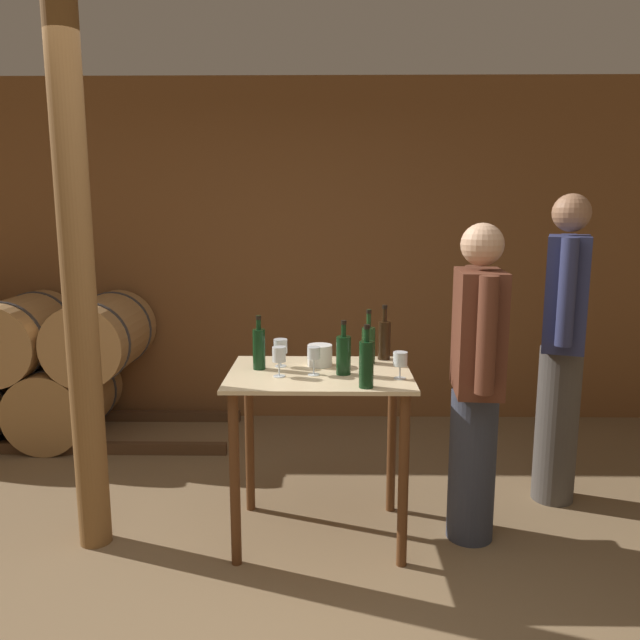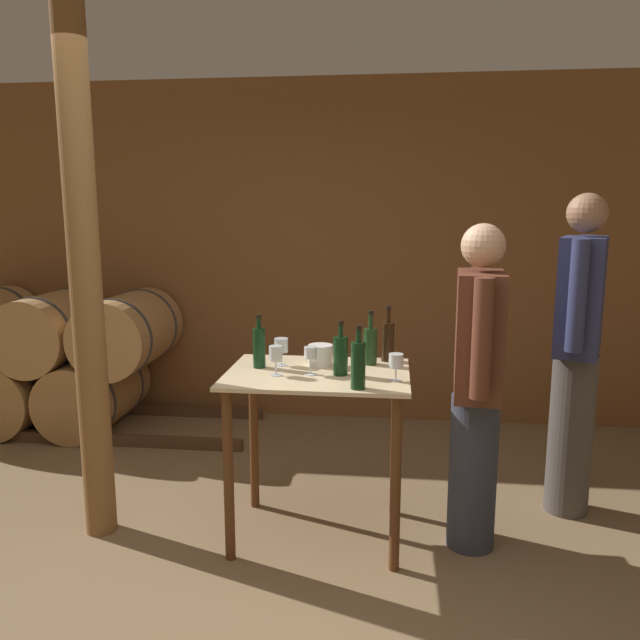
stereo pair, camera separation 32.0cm
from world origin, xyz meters
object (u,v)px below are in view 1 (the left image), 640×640
Objects in this scene: wine_bottle_left at (343,354)px; wine_bottle_right at (368,344)px; wine_glass_near_left at (281,347)px; wine_glass_far_side at (400,360)px; person_host at (476,378)px; wooden_post at (79,284)px; wine_glass_near_center at (279,355)px; ice_bucket at (320,355)px; wine_bottle_far_left at (259,348)px; wine_glass_near_right at (314,354)px; person_visitor_with_scarf at (562,343)px; wine_bottle_center at (366,363)px; wine_bottle_far_right at (384,339)px.

wine_bottle_right reaches higher than wine_bottle_left.
wine_bottle_left is 0.36m from wine_glass_near_left.
wine_glass_far_side is 0.43m from person_host.
wooden_post is 1.03m from wine_glass_near_center.
wine_glass_near_center is 0.09× the size of person_host.
wine_glass_near_center is 1.16× the size of ice_bucket.
wine_bottle_far_left is 1.97× the size of wine_glass_near_right.
person_host is at bearing -6.67° from wine_glass_near_left.
wooden_post is 2.63m from person_visitor_with_scarf.
wine_bottle_far_left is 0.62m from wine_bottle_center.
wine_bottle_left is 0.21m from ice_bucket.
wooden_post is 1.19m from wine_glass_near_right.
person_visitor_with_scarf reaches higher than wine_bottle_far_right.
wine_bottle_far_left is at bearing 9.49° from wooden_post.
wine_glass_near_right is at bearing -21.30° from wine_bottle_far_left.
wine_bottle_far_right is (0.13, 0.55, -0.00)m from wine_bottle_center.
wine_bottle_center is 0.46m from wine_bottle_right.
wine_bottle_center is 0.33m from wine_glass_near_right.
wine_bottle_far_left is 0.59m from wine_bottle_right.
wine_bottle_far_right is 0.38m from ice_bucket.
ice_bucket is (-0.12, 0.17, -0.05)m from wine_bottle_left.
wine_bottle_far_left is at bearing -161.53° from wine_bottle_far_right.
person_visitor_with_scarf reaches higher than wine_glass_near_center.
wine_bottle_far_right is 0.18× the size of person_host.
ice_bucket is (-0.39, 0.25, -0.04)m from wine_glass_far_side.
person_visitor_with_scarf reaches higher than person_host.
person_host reaches higher than wine_bottle_right.
wine_glass_near_right is at bearing -139.44° from wine_bottle_right.
wine_bottle_left is 0.32m from wine_glass_near_center.
wine_bottle_left is 0.91× the size of wine_bottle_far_right.
wine_bottle_far_left is 0.94× the size of wine_bottle_center.
wine_glass_near_right is (0.28, -0.11, -0.01)m from wine_bottle_far_left.
wine_glass_far_side is at bearing -32.34° from ice_bucket.
wine_bottle_far_right is at bearing 33.72° from wine_glass_near_center.
wine_bottle_center is 0.64m from person_host.
wine_glass_near_left is 1.10× the size of wine_glass_far_side.
person_visitor_with_scarf reaches higher than wine_bottle_far_left.
wine_bottle_far_right is 2.33× the size of ice_bucket.
wine_bottle_center is 1.36m from person_visitor_with_scarf.
wine_bottle_far_left is at bearing 148.49° from wine_bottle_center.
wine_bottle_center is 0.46m from ice_bucket.
wine_bottle_far_left is at bearing 166.03° from wine_glass_far_side.
wine_glass_near_right is at bearing 11.17° from wine_glass_near_center.
wine_glass_near_left reaches higher than wine_glass_far_side.
wine_bottle_center is (1.38, -0.18, -0.34)m from wooden_post.
wine_glass_near_right is (-0.38, -0.33, -0.01)m from wine_bottle_far_right.
ice_bucket is at bearing 5.52° from wine_glass_near_left.
wooden_post reaches higher than wine_bottle_left.
wine_bottle_right is at bearing -167.48° from person_visitor_with_scarf.
wine_glass_near_center is (0.01, -0.20, 0.00)m from wine_glass_near_left.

